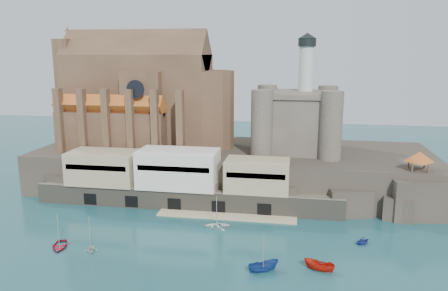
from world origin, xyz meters
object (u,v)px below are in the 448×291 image
castle_keep (297,118)px  boat_2 (263,271)px  church (145,100)px  boat_0 (60,247)px  pavilion (419,158)px

castle_keep → boat_2: (-4.31, -45.54, -18.31)m
church → boat_2: church is taller
boat_0 → boat_2: size_ratio=1.00×
castle_keep → pavilion: size_ratio=4.58×
church → boat_0: bearing=-91.6°
boat_2 → castle_keep: bearing=-33.8°
church → castle_keep: 40.39m
pavilion → boat_2: size_ratio=1.22×
pavilion → castle_keep: bearing=149.8°
castle_keep → pavilion: 30.50m
pavilion → church: bearing=166.5°
pavilion → boat_2: pavilion is taller
castle_keep → boat_2: castle_keep is taller
church → boat_2: bearing=-52.2°
castle_keep → boat_2: bearing=-95.4°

